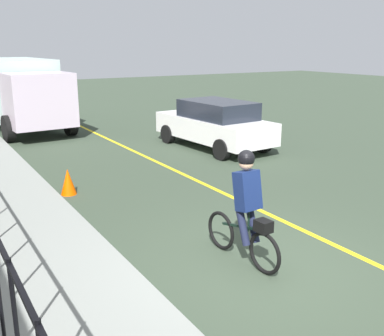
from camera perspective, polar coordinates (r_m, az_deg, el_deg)
The scene contains 7 objects.
ground_plane at distance 7.25m, azimuth 9.09°, elevation -12.44°, with size 80.00×80.00×0.00m, color #354233.
lane_line_centre at distance 8.29m, azimuth 17.68°, elevation -9.30°, with size 36.00×0.12×0.01m, color yellow.
sidewalk at distance 5.89m, azimuth -18.73°, elevation -19.39°, with size 40.00×3.20×0.15m, color gray.
cyclist_lead at distance 7.06m, azimuth 6.80°, elevation -5.04°, with size 1.71×0.38×1.83m.
patrol_sedan at distance 15.08m, azimuth 2.86°, elevation 5.62°, with size 4.52×2.17×1.58m.
box_truck_background at distance 19.78m, azimuth -20.84°, elevation 9.08°, with size 6.82×2.82×2.78m.
traffic_cone_near at distance 10.80m, azimuth -15.30°, elevation -1.67°, with size 0.36×0.36×0.61m, color #FC4F00.
Camera 1 is at (-4.82, 4.25, 3.35)m, focal length 42.46 mm.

